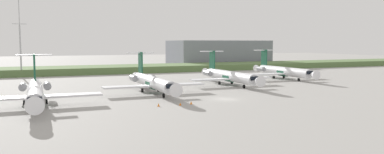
{
  "coord_description": "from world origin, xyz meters",
  "views": [
    {
      "loc": [
        -34.66,
        -66.56,
        11.29
      ],
      "look_at": [
        0.0,
        17.46,
        3.0
      ],
      "focal_mm": 35.21,
      "sensor_mm": 36.0,
      "label": 1
    }
  ],
  "objects_px": {
    "regional_jet_fourth": "(282,71)",
    "safety_cone_front_marker": "(159,105)",
    "regional_jet_second": "(152,82)",
    "regional_jet_nearest": "(35,92)",
    "antenna_mast": "(20,44)",
    "safety_cone_rear_marker": "(191,103)",
    "regional_jet_third": "(229,76)",
    "safety_cone_mid_marker": "(180,104)"
  },
  "relations": [
    {
      "from": "regional_jet_second",
      "to": "safety_cone_front_marker",
      "type": "bearing_deg",
      "value": -103.17
    },
    {
      "from": "regional_jet_second",
      "to": "safety_cone_rear_marker",
      "type": "bearing_deg",
      "value": -83.2
    },
    {
      "from": "safety_cone_mid_marker",
      "to": "regional_jet_fourth",
      "type": "bearing_deg",
      "value": 36.31
    },
    {
      "from": "regional_jet_third",
      "to": "safety_cone_rear_marker",
      "type": "xyz_separation_m",
      "value": [
        -21.33,
        -25.4,
        -2.26
      ]
    },
    {
      "from": "regional_jet_second",
      "to": "safety_cone_rear_marker",
      "type": "height_order",
      "value": "regional_jet_second"
    },
    {
      "from": "regional_jet_fourth",
      "to": "regional_jet_nearest",
      "type": "bearing_deg",
      "value": -160.45
    },
    {
      "from": "antenna_mast",
      "to": "safety_cone_rear_marker",
      "type": "relative_size",
      "value": 48.45
    },
    {
      "from": "regional_jet_fourth",
      "to": "safety_cone_mid_marker",
      "type": "height_order",
      "value": "regional_jet_fourth"
    },
    {
      "from": "safety_cone_front_marker",
      "to": "safety_cone_rear_marker",
      "type": "bearing_deg",
      "value": 0.81
    },
    {
      "from": "regional_jet_second",
      "to": "safety_cone_mid_marker",
      "type": "xyz_separation_m",
      "value": [
        -0.23,
        -18.36,
        -2.26
      ]
    },
    {
      "from": "regional_jet_fourth",
      "to": "safety_cone_mid_marker",
      "type": "bearing_deg",
      "value": -143.69
    },
    {
      "from": "safety_cone_front_marker",
      "to": "safety_cone_rear_marker",
      "type": "height_order",
      "value": "same"
    },
    {
      "from": "regional_jet_second",
      "to": "safety_cone_front_marker",
      "type": "xyz_separation_m",
      "value": [
        -4.19,
        -17.89,
        -2.26
      ]
    },
    {
      "from": "safety_cone_mid_marker",
      "to": "regional_jet_second",
      "type": "bearing_deg",
      "value": 89.29
    },
    {
      "from": "regional_jet_third",
      "to": "safety_cone_mid_marker",
      "type": "height_order",
      "value": "regional_jet_third"
    },
    {
      "from": "regional_jet_nearest",
      "to": "regional_jet_second",
      "type": "xyz_separation_m",
      "value": [
        24.42,
        9.02,
        0.0
      ]
    },
    {
      "from": "antenna_mast",
      "to": "regional_jet_third",
      "type": "bearing_deg",
      "value": -41.68
    },
    {
      "from": "regional_jet_third",
      "to": "safety_cone_front_marker",
      "type": "bearing_deg",
      "value": -137.31
    },
    {
      "from": "regional_jet_fourth",
      "to": "safety_cone_rear_marker",
      "type": "distance_m",
      "value": 56.44
    },
    {
      "from": "regional_jet_nearest",
      "to": "antenna_mast",
      "type": "bearing_deg",
      "value": 93.95
    },
    {
      "from": "regional_jet_fourth",
      "to": "safety_cone_front_marker",
      "type": "distance_m",
      "value": 61.63
    },
    {
      "from": "regional_jet_second",
      "to": "regional_jet_third",
      "type": "height_order",
      "value": "same"
    },
    {
      "from": "regional_jet_nearest",
      "to": "regional_jet_fourth",
      "type": "xyz_separation_m",
      "value": [
        71.42,
        25.37,
        0.0
      ]
    },
    {
      "from": "regional_jet_second",
      "to": "safety_cone_front_marker",
      "type": "height_order",
      "value": "regional_jet_second"
    },
    {
      "from": "regional_jet_fourth",
      "to": "regional_jet_third",
      "type": "bearing_deg",
      "value": -159.62
    },
    {
      "from": "regional_jet_nearest",
      "to": "safety_cone_mid_marker",
      "type": "bearing_deg",
      "value": -21.12
    },
    {
      "from": "regional_jet_fourth",
      "to": "safety_cone_front_marker",
      "type": "bearing_deg",
      "value": -146.22
    },
    {
      "from": "regional_jet_nearest",
      "to": "safety_cone_front_marker",
      "type": "bearing_deg",
      "value": -23.68
    },
    {
      "from": "regional_jet_third",
      "to": "regional_jet_fourth",
      "type": "distance_m",
      "value": 25.13
    },
    {
      "from": "regional_jet_second",
      "to": "regional_jet_fourth",
      "type": "xyz_separation_m",
      "value": [
        47.01,
        16.35,
        0.0
      ]
    },
    {
      "from": "regional_jet_nearest",
      "to": "safety_cone_rear_marker",
      "type": "distance_m",
      "value": 28.05
    },
    {
      "from": "antenna_mast",
      "to": "safety_cone_front_marker",
      "type": "distance_m",
      "value": 76.82
    },
    {
      "from": "safety_cone_mid_marker",
      "to": "safety_cone_rear_marker",
      "type": "height_order",
      "value": "same"
    },
    {
      "from": "regional_jet_fourth",
      "to": "antenna_mast",
      "type": "height_order",
      "value": "antenna_mast"
    },
    {
      "from": "safety_cone_front_marker",
      "to": "safety_cone_mid_marker",
      "type": "distance_m",
      "value": 3.99
    },
    {
      "from": "regional_jet_nearest",
      "to": "safety_cone_front_marker",
      "type": "distance_m",
      "value": 22.2
    },
    {
      "from": "regional_jet_third",
      "to": "safety_cone_front_marker",
      "type": "distance_m",
      "value": 37.67
    },
    {
      "from": "regional_jet_nearest",
      "to": "regional_jet_second",
      "type": "bearing_deg",
      "value": 20.28
    },
    {
      "from": "regional_jet_second",
      "to": "regional_jet_nearest",
      "type": "bearing_deg",
      "value": -159.72
    },
    {
      "from": "regional_jet_nearest",
      "to": "regional_jet_third",
      "type": "xyz_separation_m",
      "value": [
        47.87,
        16.62,
        0.0
      ]
    },
    {
      "from": "regional_jet_fourth",
      "to": "safety_cone_front_marker",
      "type": "xyz_separation_m",
      "value": [
        -51.19,
        -34.24,
        -2.26
      ]
    },
    {
      "from": "regional_jet_third",
      "to": "regional_jet_second",
      "type": "bearing_deg",
      "value": -162.05
    }
  ]
}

